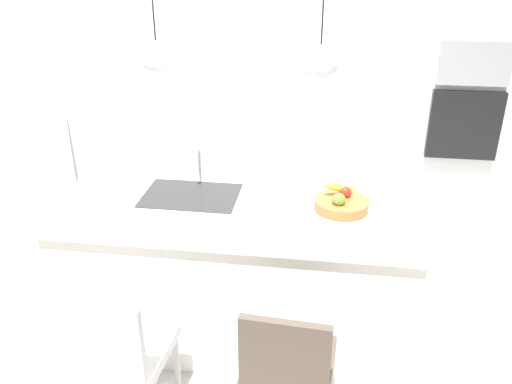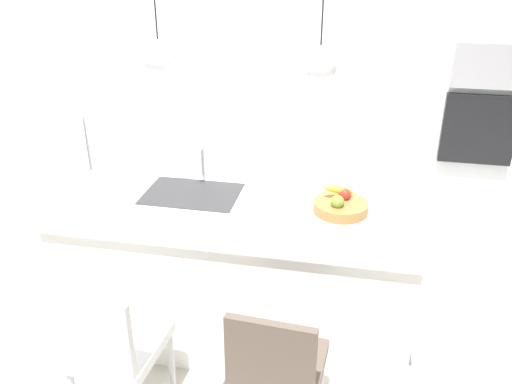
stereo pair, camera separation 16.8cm
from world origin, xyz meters
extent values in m
plane|color=#BCB7AD|center=(0.00, 0.00, 0.00)|extent=(6.60, 6.60, 0.00)
cube|color=white|center=(0.00, 1.65, 1.30)|extent=(6.00, 0.10, 2.60)
cube|color=white|center=(0.00, 0.00, 0.42)|extent=(2.03, 0.96, 0.85)
cube|color=white|center=(0.00, 0.00, 0.88)|extent=(2.09, 1.02, 0.06)
cube|color=#2D2D30|center=(-0.29, 0.00, 0.90)|extent=(0.56, 0.40, 0.02)
cylinder|color=silver|center=(-0.29, 0.24, 1.02)|extent=(0.02, 0.02, 0.22)
cylinder|color=silver|center=(-0.29, 0.16, 1.12)|extent=(0.02, 0.16, 0.02)
cylinder|color=#9E6B38|center=(0.59, -0.05, 0.94)|extent=(0.30, 0.30, 0.06)
sphere|color=#B22D1E|center=(0.61, -0.01, 0.99)|extent=(0.07, 0.07, 0.07)
sphere|color=olive|center=(0.57, -0.11, 1.00)|extent=(0.07, 0.07, 0.07)
ellipsoid|color=yellow|center=(0.57, 0.00, 1.02)|extent=(0.19, 0.10, 0.08)
cube|color=#9E9EA3|center=(1.58, 1.58, 1.41)|extent=(0.54, 0.08, 0.34)
cube|color=black|center=(1.58, 1.58, 0.91)|extent=(0.56, 0.08, 0.56)
cube|color=silver|center=(-0.43, -0.82, 0.43)|extent=(0.44, 0.48, 0.06)
cube|color=silver|center=(-0.45, -1.02, 0.66)|extent=(0.39, 0.07, 0.41)
cylinder|color=#B2B2B7|center=(-0.24, -0.63, 0.20)|extent=(0.04, 0.04, 0.40)
cylinder|color=#B2B2B7|center=(-0.59, -0.61, 0.20)|extent=(0.04, 0.04, 0.40)
cube|color=brown|center=(0.38, -0.82, 0.46)|extent=(0.44, 0.44, 0.06)
cube|color=brown|center=(0.37, -1.00, 0.67)|extent=(0.40, 0.07, 0.37)
cylinder|color=#B2B2B7|center=(0.57, -0.65, 0.21)|extent=(0.04, 0.04, 0.43)
cylinder|color=#B2B2B7|center=(0.21, -0.63, 0.21)|extent=(0.04, 0.04, 0.43)
sphere|color=silver|center=(-0.43, 0.00, 1.71)|extent=(0.19, 0.19, 0.19)
sphere|color=silver|center=(0.43, 0.00, 1.71)|extent=(0.19, 0.19, 0.19)
camera|label=1|loc=(0.50, -2.77, 2.29)|focal=37.68mm
camera|label=2|loc=(0.66, -2.74, 2.29)|focal=37.68mm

